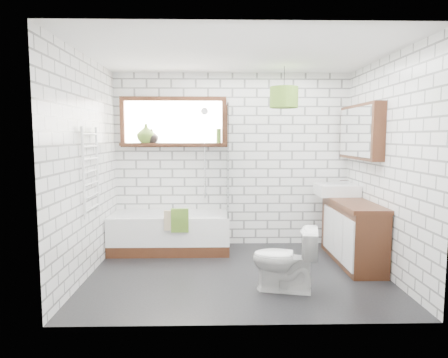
{
  "coord_description": "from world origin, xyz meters",
  "views": [
    {
      "loc": [
        -0.25,
        -4.53,
        1.59
      ],
      "look_at": [
        -0.14,
        0.25,
        1.08
      ],
      "focal_mm": 32.0,
      "sensor_mm": 36.0,
      "label": 1
    }
  ],
  "objects_px": {
    "bathtub": "(170,232)",
    "vanity": "(352,232)",
    "pendant": "(284,97)",
    "toilet": "(285,259)",
    "basin": "(337,190)"
  },
  "relations": [
    {
      "from": "bathtub",
      "to": "vanity",
      "type": "height_order",
      "value": "vanity"
    },
    {
      "from": "bathtub",
      "to": "pendant",
      "type": "bearing_deg",
      "value": -7.83
    },
    {
      "from": "bathtub",
      "to": "pendant",
      "type": "relative_size",
      "value": 4.41
    },
    {
      "from": "bathtub",
      "to": "toilet",
      "type": "distance_m",
      "value": 2.0
    },
    {
      "from": "toilet",
      "to": "pendant",
      "type": "distance_m",
      "value": 2.19
    },
    {
      "from": "vanity",
      "to": "toilet",
      "type": "distance_m",
      "value": 1.37
    },
    {
      "from": "basin",
      "to": "toilet",
      "type": "relative_size",
      "value": 0.8
    },
    {
      "from": "toilet",
      "to": "pendant",
      "type": "height_order",
      "value": "pendant"
    },
    {
      "from": "basin",
      "to": "pendant",
      "type": "bearing_deg",
      "value": -169.44
    },
    {
      "from": "bathtub",
      "to": "pendant",
      "type": "height_order",
      "value": "pendant"
    },
    {
      "from": "vanity",
      "to": "toilet",
      "type": "xyz_separation_m",
      "value": [
        -1.02,
        -0.92,
        -0.06
      ]
    },
    {
      "from": "toilet",
      "to": "pendant",
      "type": "bearing_deg",
      "value": -175.5
    },
    {
      "from": "vanity",
      "to": "pendant",
      "type": "relative_size",
      "value": 3.72
    },
    {
      "from": "bathtub",
      "to": "vanity",
      "type": "relative_size",
      "value": 1.19
    },
    {
      "from": "basin",
      "to": "toilet",
      "type": "height_order",
      "value": "basin"
    }
  ]
}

